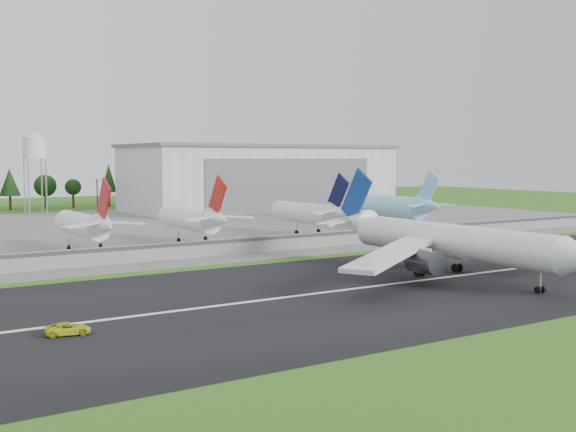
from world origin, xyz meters
TOP-DOWN VIEW (x-y plane):
  - ground at (0.00, 0.00)m, footprint 600.00×600.00m
  - runway at (0.00, 10.00)m, footprint 320.00×60.00m
  - runway_centerline at (0.00, 10.00)m, footprint 220.00×1.00m
  - apron at (0.00, 120.00)m, footprint 320.00×150.00m
  - blast_fence at (0.00, 54.99)m, footprint 240.00×0.61m
  - hangar_east at (75.00, 164.92)m, footprint 102.00×47.00m
  - water_tower at (-5.00, 185.00)m, footprint 8.40×8.40m
  - utility_poles at (0.00, 200.00)m, footprint 230.00×3.00m
  - treeline at (0.00, 215.00)m, footprint 320.00×16.00m
  - main_airliner at (20.87, 9.56)m, footprint 57.29×59.01m
  - ground_vehicle at (-45.40, 4.86)m, footprint 5.46×3.19m
  - parked_jet_red_a at (-20.77, 76.51)m, footprint 7.36×31.29m
  - parked_jet_red_b at (4.84, 76.53)m, footprint 7.36×31.29m
  - parked_jet_navy at (38.02, 76.54)m, footprint 7.36×31.29m
  - parked_jet_skyblue at (70.17, 81.60)m, footprint 7.36×37.29m

SIDE VIEW (x-z plane):
  - ground at x=0.00m, z-range 0.00..0.00m
  - utility_poles at x=0.00m, z-range -6.00..6.00m
  - treeline at x=0.00m, z-range -11.00..11.00m
  - runway at x=0.00m, z-range 0.00..0.10m
  - apron at x=0.00m, z-range 0.00..0.10m
  - runway_centerline at x=0.00m, z-range 0.10..0.12m
  - ground_vehicle at x=-45.40m, z-range 0.10..1.53m
  - blast_fence at x=0.00m, z-range 0.06..3.56m
  - main_airliner at x=20.87m, z-range -4.19..13.98m
  - parked_jet_red_a at x=-20.77m, z-range -2.29..14.09m
  - parked_jet_red_b at x=4.84m, z-range -2.26..14.22m
  - parked_jet_navy at x=38.02m, z-range -2.23..14.30m
  - parked_jet_skyblue at x=70.17m, z-range -2.09..14.87m
  - hangar_east at x=75.00m, z-range 0.03..25.23m
  - water_tower at x=-5.00m, z-range 9.85..39.25m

